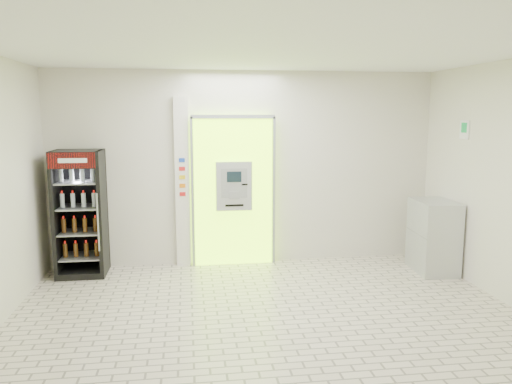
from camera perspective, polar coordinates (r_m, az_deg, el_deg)
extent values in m
plane|color=beige|center=(5.78, 1.83, -15.00)|extent=(6.00, 6.00, 0.00)
plane|color=beige|center=(7.80, -1.22, 2.73)|extent=(6.00, 0.00, 6.00)
plane|color=beige|center=(2.97, 10.21, -7.69)|extent=(6.00, 0.00, 6.00)
plane|color=white|center=(5.32, 1.99, 16.02)|extent=(6.00, 6.00, 0.00)
cube|color=#A6FF14|center=(7.76, -2.62, 0.08)|extent=(1.20, 0.12, 2.30)
cube|color=gray|center=(7.60, -2.63, 8.60)|extent=(1.28, 0.04, 0.06)
cube|color=gray|center=(7.66, -7.27, -0.11)|extent=(0.04, 0.04, 2.30)
cube|color=gray|center=(7.77, 2.06, 0.09)|extent=(0.04, 0.04, 2.30)
cube|color=black|center=(7.84, -1.82, -4.67)|extent=(0.62, 0.01, 0.67)
cube|color=black|center=(7.60, -5.20, 6.16)|extent=(0.22, 0.01, 0.18)
cube|color=#B1B4B9|center=(7.63, -2.55, 0.69)|extent=(0.55, 0.12, 0.75)
cube|color=black|center=(7.55, -2.51, 1.75)|extent=(0.22, 0.01, 0.16)
cube|color=gray|center=(7.59, -2.50, -0.35)|extent=(0.16, 0.01, 0.12)
cube|color=black|center=(7.58, -1.30, 0.87)|extent=(0.09, 0.01, 0.02)
cube|color=black|center=(7.62, -2.49, -1.54)|extent=(0.28, 0.01, 0.03)
cube|color=silver|center=(7.72, -8.41, 1.07)|extent=(0.22, 0.10, 2.60)
cube|color=#193FB2|center=(7.63, -8.48, 3.62)|extent=(0.09, 0.01, 0.06)
cube|color=red|center=(7.64, -8.45, 2.65)|extent=(0.09, 0.01, 0.06)
cube|color=yellow|center=(7.66, -8.43, 1.69)|extent=(0.09, 0.01, 0.06)
cube|color=orange|center=(7.68, -8.41, 0.72)|extent=(0.09, 0.01, 0.06)
cube|color=red|center=(7.69, -8.39, -0.24)|extent=(0.09, 0.01, 0.06)
cube|color=black|center=(7.68, -19.43, -2.30)|extent=(0.69, 0.62, 1.83)
cube|color=black|center=(7.95, -19.02, -1.90)|extent=(0.69, 0.05, 1.83)
cube|color=red|center=(7.27, -20.23, 3.39)|extent=(0.67, 0.01, 0.22)
cube|color=white|center=(7.26, -20.24, 3.39)|extent=(0.38, 0.00, 0.06)
cube|color=black|center=(7.89, -19.10, -8.51)|extent=(0.69, 0.62, 0.09)
cylinder|color=gray|center=(7.32, -17.62, -3.33)|extent=(0.02, 0.02, 0.82)
cube|color=gray|center=(7.82, -19.18, -6.91)|extent=(0.58, 0.53, 0.02)
cube|color=gray|center=(7.73, -19.32, -4.30)|extent=(0.58, 0.53, 0.02)
cube|color=gray|center=(7.66, -19.46, -1.63)|extent=(0.58, 0.53, 0.02)
cube|color=gray|center=(7.61, -19.61, 1.08)|extent=(0.58, 0.53, 0.02)
cube|color=#B1B4B9|center=(7.93, 19.61, -4.77)|extent=(0.59, 0.84, 1.07)
cube|color=gray|center=(7.80, 17.87, -4.51)|extent=(0.06, 0.79, 0.01)
cube|color=white|center=(7.67, 22.74, 6.58)|extent=(0.02, 0.22, 0.26)
cube|color=#0B7F36|center=(7.66, 22.68, 6.80)|extent=(0.00, 0.14, 0.14)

